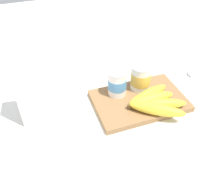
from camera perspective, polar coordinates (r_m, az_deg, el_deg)
ground_plane at (r=0.88m, az=6.18°, el=-2.14°), size 2.40×2.40×0.00m
cutting_board at (r=0.87m, az=6.23°, el=-1.64°), size 0.31×0.21×0.02m
cereal_box at (r=0.76m, az=-14.26°, el=2.10°), size 0.20×0.09×0.26m
yogurt_cup_front at (r=0.85m, az=1.19°, el=2.43°), size 0.07×0.07×0.09m
yogurt_cup_back at (r=0.88m, az=6.60°, el=3.70°), size 0.07×0.07×0.09m
banana_bunch at (r=0.83m, az=9.53°, el=-1.93°), size 0.19×0.19×0.04m
spoon at (r=1.03m, az=17.87°, el=3.45°), size 0.06×0.13×0.01m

